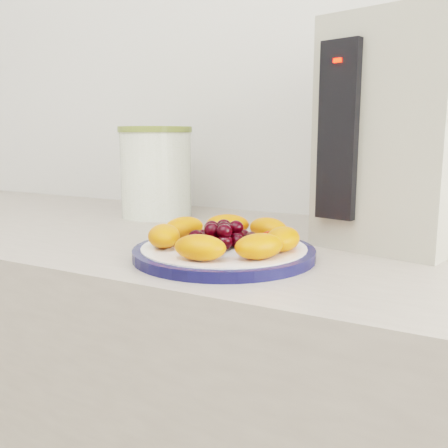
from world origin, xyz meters
The scene contains 9 objects.
wall_back centered at (0.00, 1.51, 1.30)m, with size 3.50×0.02×2.60m, color silver.
plate_rim centered at (0.07, 1.06, 0.91)m, with size 0.26×0.26×0.01m, color #0E113D.
plate_face centered at (0.07, 1.06, 0.91)m, with size 0.24×0.24×0.02m, color white.
canister centered at (-0.24, 1.32, 0.99)m, with size 0.15×0.15×0.18m, color #506B1B.
canister_lid centered at (-0.24, 1.32, 1.09)m, with size 0.16×0.16×0.01m, color olive.
appliance_body centered at (0.28, 1.32, 1.08)m, with size 0.20×0.28×0.35m, color #AAA694.
appliance_panel centered at (0.20, 1.19, 1.08)m, with size 0.06×0.02×0.26m, color black.
appliance_led centered at (0.20, 1.18, 1.18)m, with size 0.01×0.01×0.01m, color #FF0C05.
fruit_plate centered at (0.08, 1.07, 0.93)m, with size 0.23×0.23×0.04m.
Camera 1 is at (0.41, 0.45, 1.08)m, focal length 40.00 mm.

